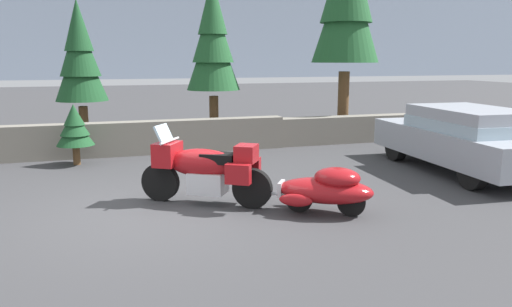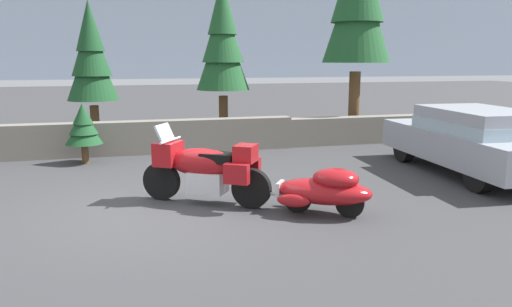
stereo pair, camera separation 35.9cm
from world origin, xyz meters
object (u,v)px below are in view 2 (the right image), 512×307
(sedan_at_right_edge, at_px, (473,138))
(pine_tree_far_right, at_px, (223,40))
(pine_tree_secondary, at_px, (91,56))
(car_shaped_trailer, at_px, (324,189))
(touring_motorcycle, at_px, (204,168))

(sedan_at_right_edge, relative_size, pine_tree_far_right, 0.97)
(sedan_at_right_edge, relative_size, pine_tree_secondary, 1.15)
(car_shaped_trailer, distance_m, pine_tree_far_right, 7.66)
(touring_motorcycle, xyz_separation_m, pine_tree_secondary, (-2.11, 6.26, 1.88))
(pine_tree_far_right, bearing_deg, sedan_at_right_edge, -51.47)
(sedan_at_right_edge, bearing_deg, touring_motorcycle, -173.08)
(car_shaped_trailer, distance_m, sedan_at_right_edge, 4.50)
(car_shaped_trailer, relative_size, pine_tree_far_right, 0.44)
(touring_motorcycle, bearing_deg, car_shaped_trailer, -32.37)
(touring_motorcycle, bearing_deg, sedan_at_right_edge, 6.92)
(pine_tree_secondary, bearing_deg, touring_motorcycle, -71.39)
(touring_motorcycle, relative_size, sedan_at_right_edge, 0.44)
(touring_motorcycle, distance_m, pine_tree_far_right, 6.73)
(sedan_at_right_edge, xyz_separation_m, pine_tree_far_right, (-4.32, 5.42, 2.18))
(touring_motorcycle, height_order, pine_tree_far_right, pine_tree_far_right)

